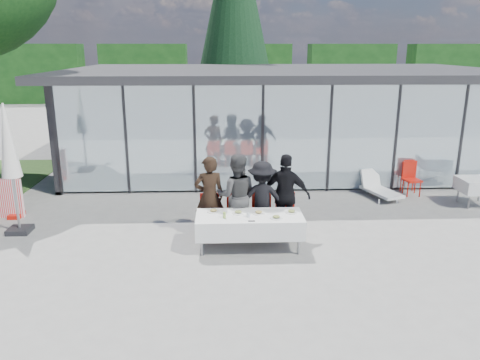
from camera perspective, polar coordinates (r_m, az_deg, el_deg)
name	(u,v)px	position (r m, az deg, el deg)	size (l,w,h in m)	color
ground	(230,250)	(10.07, -1.25, -8.50)	(90.00, 90.00, 0.00)	gray
pavilion	(279,104)	(17.59, 4.80, 9.27)	(14.80, 8.80, 3.44)	gray
treeline	(197,73)	(37.27, -5.30, 12.82)	(62.50, 2.00, 4.40)	#113612
dining_table	(249,225)	(9.96, 1.15, -5.45)	(2.26, 0.96, 0.75)	white
diner_a	(209,197)	(10.51, -3.75, -2.04)	(0.68, 0.68, 1.86)	black
diner_chair_a	(210,213)	(10.64, -3.71, -4.04)	(0.44, 0.44, 0.97)	red
diner_b	(236,196)	(10.51, -0.44, -1.91)	(0.92, 0.92, 1.90)	#464646
diner_chair_b	(236,213)	(10.65, -0.43, -4.00)	(0.44, 0.44, 0.97)	red
diner_c	(262,199)	(10.57, 2.70, -2.29)	(1.12, 1.12, 1.73)	black
diner_chair_c	(262,212)	(10.68, 2.67, -3.95)	(0.44, 0.44, 0.97)	red
diner_d	(286,195)	(10.60, 5.62, -1.85)	(1.11, 1.11, 1.89)	black
diner_chair_d	(285,212)	(10.74, 5.56, -3.90)	(0.44, 0.44, 0.97)	red
plate_a	(213,211)	(10.07, -3.26, -3.78)	(0.26, 0.26, 0.07)	white
plate_b	(238,212)	(9.96, -0.22, -3.97)	(0.26, 0.26, 0.07)	white
plate_c	(259,213)	(9.96, 2.29, -3.99)	(0.26, 0.26, 0.07)	white
plate_d	(291,212)	(10.07, 6.29, -3.85)	(0.26, 0.26, 0.07)	white
plate_extra	(276,217)	(9.71, 4.45, -4.55)	(0.26, 0.26, 0.07)	white
juice_bottle	(224,215)	(9.69, -1.92, -4.31)	(0.06, 0.06, 0.13)	#92B74C
drinking_glasses	(248,215)	(9.75, 1.01, -4.28)	(0.07, 0.07, 0.10)	silver
folded_eyeglasses	(252,221)	(9.53, 1.41, -5.02)	(0.14, 0.03, 0.01)	black
spare_table_right	(476,185)	(14.18, 26.81, -0.58)	(0.86, 0.86, 0.74)	white
spare_chair_a	(411,176)	(14.47, 20.10, 0.40)	(0.51, 0.51, 0.97)	red
spare_chair_b	(407,173)	(14.83, 19.72, 0.81)	(0.53, 0.53, 0.97)	red
market_umbrella	(9,149)	(11.58, -26.35, 3.35)	(0.50, 0.50, 3.00)	black
lounger	(378,188)	(14.05, 16.49, -0.90)	(1.01, 1.46, 0.72)	white
conifer_tree	(234,5)	(22.26, -0.68, 20.60)	(4.00, 4.00, 10.50)	#382316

